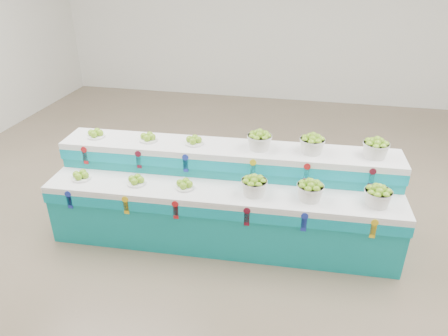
{
  "coord_description": "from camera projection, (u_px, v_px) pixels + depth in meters",
  "views": [
    {
      "loc": [
        0.44,
        -4.03,
        2.96
      ],
      "look_at": [
        -0.39,
        -0.14,
        0.87
      ],
      "focal_mm": 33.39,
      "sensor_mm": 36.0,
      "label": 1
    }
  ],
  "objects": [
    {
      "name": "plate_lower_mid",
      "position": [
        136.0,
        180.0,
        4.46
      ],
      "size": [
        0.22,
        0.22,
        0.1
      ],
      "primitive_type": "cylinder",
      "rotation": [
        0.0,
        0.0,
        0.04
      ],
      "color": "white",
      "rests_on": "display_stand"
    },
    {
      "name": "basket_lower_left",
      "position": [
        254.0,
        185.0,
        4.25
      ],
      "size": [
        0.28,
        0.28,
        0.21
      ],
      "primitive_type": null,
      "rotation": [
        0.0,
        0.0,
        0.04
      ],
      "color": "silver",
      "rests_on": "display_stand"
    },
    {
      "name": "basket_lower_mid",
      "position": [
        310.0,
        190.0,
        4.17
      ],
      "size": [
        0.28,
        0.28,
        0.21
      ],
      "primitive_type": null,
      "rotation": [
        0.0,
        0.0,
        0.04
      ],
      "color": "silver",
      "rests_on": "display_stand"
    },
    {
      "name": "plate_upper_right",
      "position": [
        194.0,
        140.0,
        4.66
      ],
      "size": [
        0.22,
        0.22,
        0.1
      ],
      "primitive_type": "cylinder",
      "rotation": [
        0.0,
        0.0,
        0.04
      ],
      "color": "white",
      "rests_on": "display_stand"
    },
    {
      "name": "ground",
      "position": [
        258.0,
        230.0,
        4.95
      ],
      "size": [
        10.0,
        10.0,
        0.0
      ],
      "primitive_type": "plane",
      "color": "#6C5E49",
      "rests_on": "ground"
    },
    {
      "name": "display_stand",
      "position": [
        224.0,
        196.0,
        4.66
      ],
      "size": [
        3.85,
        1.14,
        1.02
      ],
      "primitive_type": null,
      "rotation": [
        0.0,
        0.0,
        0.04
      ],
      "color": "teal",
      "rests_on": "ground"
    },
    {
      "name": "basket_upper_right",
      "position": [
        376.0,
        148.0,
        4.35
      ],
      "size": [
        0.28,
        0.28,
        0.21
      ],
      "primitive_type": null,
      "rotation": [
        0.0,
        0.0,
        0.04
      ],
      "color": "silver",
      "rests_on": "display_stand"
    },
    {
      "name": "basket_lower_right",
      "position": [
        378.0,
        196.0,
        4.07
      ],
      "size": [
        0.28,
        0.28,
        0.21
      ],
      "primitive_type": null,
      "rotation": [
        0.0,
        0.0,
        0.04
      ],
      "color": "silver",
      "rests_on": "display_stand"
    },
    {
      "name": "basket_upper_mid",
      "position": [
        312.0,
        144.0,
        4.44
      ],
      "size": [
        0.28,
        0.28,
        0.21
      ],
      "primitive_type": null,
      "rotation": [
        0.0,
        0.0,
        0.04
      ],
      "color": "silver",
      "rests_on": "display_stand"
    },
    {
      "name": "plate_upper_mid",
      "position": [
        148.0,
        137.0,
        4.74
      ],
      "size": [
        0.22,
        0.22,
        0.1
      ],
      "primitive_type": "cylinder",
      "rotation": [
        0.0,
        0.0,
        0.04
      ],
      "color": "white",
      "rests_on": "display_stand"
    },
    {
      "name": "back_wall",
      "position": [
        296.0,
        4.0,
        8.35
      ],
      "size": [
        10.0,
        0.0,
        10.0
      ],
      "primitive_type": "plane",
      "rotation": [
        1.57,
        0.0,
        0.0
      ],
      "color": "silver",
      "rests_on": "ground"
    },
    {
      "name": "plate_lower_right",
      "position": [
        185.0,
        184.0,
        4.39
      ],
      "size": [
        0.22,
        0.22,
        0.1
      ],
      "primitive_type": "cylinder",
      "rotation": [
        0.0,
        0.0,
        0.04
      ],
      "color": "white",
      "rests_on": "display_stand"
    },
    {
      "name": "plate_lower_left",
      "position": [
        81.0,
        175.0,
        4.56
      ],
      "size": [
        0.22,
        0.22,
        0.1
      ],
      "primitive_type": "cylinder",
      "rotation": [
        0.0,
        0.0,
        0.04
      ],
      "color": "white",
      "rests_on": "display_stand"
    },
    {
      "name": "plate_upper_left",
      "position": [
        96.0,
        133.0,
        4.83
      ],
      "size": [
        0.22,
        0.22,
        0.1
      ],
      "primitive_type": "cylinder",
      "rotation": [
        0.0,
        0.0,
        0.04
      ],
      "color": "white",
      "rests_on": "display_stand"
    },
    {
      "name": "basket_upper_left",
      "position": [
        259.0,
        140.0,
        4.53
      ],
      "size": [
        0.28,
        0.28,
        0.21
      ],
      "primitive_type": null,
      "rotation": [
        0.0,
        0.0,
        0.04
      ],
      "color": "silver",
      "rests_on": "display_stand"
    }
  ]
}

